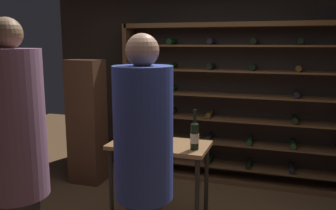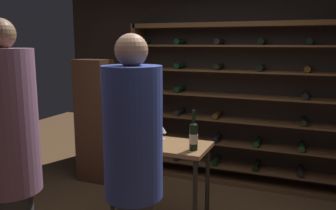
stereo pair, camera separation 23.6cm
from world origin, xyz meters
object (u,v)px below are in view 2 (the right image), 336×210
tasting_table (160,156)px  wine_bottle_amber_reserve (146,131)px  wine_bottle_red_label (194,136)px  wine_glass_stemmed_left (162,130)px  person_guest_khaki (9,155)px  wine_rack (238,106)px  display_cabinet (95,121)px  wine_glass_stemmed_right (123,129)px  person_host_in_suit (133,162)px

tasting_table → wine_bottle_amber_reserve: wine_bottle_amber_reserve is taller
wine_bottle_red_label → wine_glass_stemmed_left: wine_bottle_red_label is taller
person_guest_khaki → wine_rack: bearing=-80.1°
wine_bottle_amber_reserve → wine_glass_stemmed_left: 0.23m
person_guest_khaki → wine_bottle_red_label: person_guest_khaki is taller
tasting_table → wine_glass_stemmed_left: (-0.03, 0.14, 0.23)m
wine_rack → wine_glass_stemmed_left: size_ratio=21.28×
display_cabinet → wine_glass_stemmed_right: display_cabinet is taller
person_host_in_suit → wine_bottle_red_label: bearing=83.3°
person_guest_khaki → tasting_table: bearing=-80.6°
tasting_table → display_cabinet: bearing=146.9°
wine_bottle_red_label → wine_bottle_amber_reserve: bearing=177.7°
tasting_table → wine_bottle_amber_reserve: 0.29m
wine_bottle_red_label → wine_glass_stemmed_right: wine_bottle_red_label is taller
person_host_in_suit → wine_glass_stemmed_left: size_ratio=13.89×
wine_bottle_amber_reserve → wine_glass_stemmed_right: 0.30m
wine_bottle_red_label → wine_bottle_amber_reserve: wine_bottle_red_label is taller
wine_rack → wine_glass_stemmed_left: wine_rack is taller
display_cabinet → wine_bottle_amber_reserve: bearing=-37.5°
tasting_table → display_cabinet: size_ratio=0.59×
wine_bottle_amber_reserve → wine_rack: bearing=68.2°
display_cabinet → wine_glass_stemmed_left: (1.32, -0.74, 0.17)m
person_guest_khaki → wine_bottle_red_label: 1.59m
wine_glass_stemmed_right → wine_bottle_amber_reserve: bearing=-10.3°
wine_glass_stemmed_right → person_host_in_suit: bearing=-57.4°
wine_rack → wine_bottle_amber_reserve: (-0.62, -1.54, -0.04)m
wine_rack → tasting_table: size_ratio=3.05×
wine_bottle_red_label → wine_glass_stemmed_right: 0.80m
wine_glass_stemmed_left → wine_glass_stemmed_right: wine_glass_stemmed_right is taller
wine_rack → wine_bottle_amber_reserve: size_ratio=8.45×
person_host_in_suit → wine_glass_stemmed_right: (-0.67, 1.05, -0.07)m
wine_glass_stemmed_right → tasting_table: bearing=2.4°
person_host_in_suit → display_cabinet: person_host_in_suit is taller
wine_bottle_red_label → wine_glass_stemmed_left: (-0.42, 0.23, -0.04)m
display_cabinet → wine_glass_stemmed_left: 1.52m
person_guest_khaki → wine_glass_stemmed_right: size_ratio=13.05×
wine_bottle_red_label → wine_rack: bearing=85.7°
wine_bottle_red_label → wine_glass_stemmed_right: bearing=174.7°
tasting_table → wine_bottle_red_label: bearing=-13.4°
wine_bottle_red_label → wine_glass_stemmed_right: (-0.79, 0.07, -0.02)m
wine_rack → wine_glass_stemmed_left: bearing=-111.8°
wine_rack → person_host_in_suit: wine_rack is taller
person_host_in_suit → wine_bottle_red_label: size_ratio=5.14×
tasting_table → person_host_in_suit: person_host_in_suit is taller
tasting_table → person_guest_khaki: size_ratio=0.48×
tasting_table → display_cabinet: 1.62m
person_host_in_suit → person_guest_khaki: size_ratio=0.95×
display_cabinet → tasting_table: bearing=-33.1°
wine_rack → wine_glass_stemmed_right: wine_rack is taller
wine_bottle_red_label → wine_glass_stemmed_left: size_ratio=2.70×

